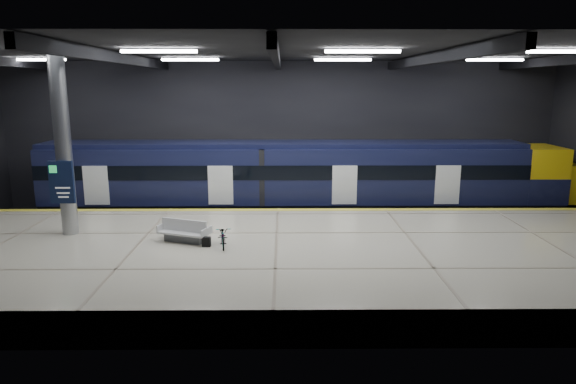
{
  "coord_description": "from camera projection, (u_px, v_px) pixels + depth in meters",
  "views": [
    {
      "loc": [
        0.27,
        -20.24,
        6.75
      ],
      "look_at": [
        0.46,
        1.5,
        2.2
      ],
      "focal_mm": 32.0,
      "sensor_mm": 36.0,
      "label": 1
    }
  ],
  "objects": [
    {
      "name": "pannier_bag",
      "position": [
        206.0,
        242.0,
        18.26
      ],
      "size": [
        0.32,
        0.21,
        0.35
      ],
      "primitive_type": "cube",
      "rotation": [
        0.0,
        0.0,
        -0.12
      ],
      "color": "black",
      "rests_on": "platform"
    },
    {
      "name": "platform",
      "position": [
        276.0,
        259.0,
        18.63
      ],
      "size": [
        30.0,
        11.0,
        1.1
      ],
      "primitive_type": "cube",
      "color": "beige",
      "rests_on": "ground"
    },
    {
      "name": "ground",
      "position": [
        277.0,
        251.0,
        21.19
      ],
      "size": [
        30.0,
        30.0,
        0.0
      ],
      "primitive_type": "plane",
      "color": "black",
      "rests_on": "ground"
    },
    {
      "name": "safety_strip",
      "position": [
        278.0,
        210.0,
        23.66
      ],
      "size": [
        30.0,
        0.4,
        0.01
      ],
      "primitive_type": "cube",
      "color": "yellow",
      "rests_on": "platform"
    },
    {
      "name": "room_shell",
      "position": [
        277.0,
        112.0,
        20.02
      ],
      "size": [
        30.1,
        16.1,
        8.05
      ],
      "color": "black",
      "rests_on": "ground"
    },
    {
      "name": "train",
      "position": [
        318.0,
        179.0,
        26.17
      ],
      "size": [
        29.4,
        2.84,
        3.79
      ],
      "color": "black",
      "rests_on": "ground"
    },
    {
      "name": "bicycle",
      "position": [
        223.0,
        236.0,
        18.22
      ],
      "size": [
        0.71,
        1.51,
        0.76
      ],
      "primitive_type": "imported",
      "rotation": [
        0.0,
        0.0,
        0.15
      ],
      "color": "#99999E",
      "rests_on": "platform"
    },
    {
      "name": "info_column",
      "position": [
        63.0,
        147.0,
        19.2
      ],
      "size": [
        0.9,
        0.78,
        6.9
      ],
      "color": "#9EA0A5",
      "rests_on": "platform"
    },
    {
      "name": "bench",
      "position": [
        185.0,
        234.0,
        18.81
      ],
      "size": [
        2.05,
        1.4,
        0.84
      ],
      "rotation": [
        0.0,
        0.0,
        -0.36
      ],
      "color": "#595B60",
      "rests_on": "platform"
    },
    {
      "name": "rails",
      "position": [
        278.0,
        216.0,
        26.56
      ],
      "size": [
        30.0,
        1.52,
        0.16
      ],
      "color": "gray",
      "rests_on": "ground"
    }
  ]
}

